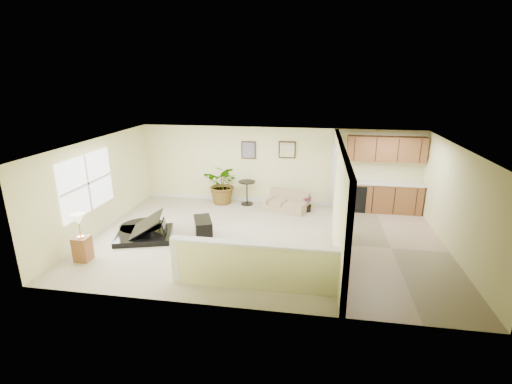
% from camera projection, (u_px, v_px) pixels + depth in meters
% --- Properties ---
extents(floor, '(9.00, 9.00, 0.00)m').
position_uv_depth(floor, '(264.00, 240.00, 9.59)').
color(floor, '#C1AE96').
rests_on(floor, ground).
extents(back_wall, '(9.00, 0.04, 2.50)m').
position_uv_depth(back_wall, '(278.00, 166.00, 12.04)').
color(back_wall, '#F0EDA4').
rests_on(back_wall, floor).
extents(front_wall, '(9.00, 0.04, 2.50)m').
position_uv_depth(front_wall, '(241.00, 246.00, 6.39)').
color(front_wall, '#F0EDA4').
rests_on(front_wall, floor).
extents(left_wall, '(0.04, 6.00, 2.50)m').
position_uv_depth(left_wall, '(98.00, 186.00, 9.91)').
color(left_wall, '#F0EDA4').
rests_on(left_wall, floor).
extents(right_wall, '(0.04, 6.00, 2.50)m').
position_uv_depth(right_wall, '(458.00, 203.00, 8.53)').
color(right_wall, '#F0EDA4').
rests_on(right_wall, floor).
extents(ceiling, '(9.00, 6.00, 0.04)m').
position_uv_depth(ceiling, '(265.00, 144.00, 8.84)').
color(ceiling, white).
rests_on(ceiling, back_wall).
extents(kitchen_vinyl, '(2.70, 6.00, 0.01)m').
position_uv_depth(kitchen_vinyl, '(391.00, 248.00, 9.11)').
color(kitchen_vinyl, tan).
rests_on(kitchen_vinyl, floor).
extents(interior_partition, '(0.18, 5.99, 2.50)m').
position_uv_depth(interior_partition, '(338.00, 195.00, 9.19)').
color(interior_partition, '#F0EDA4').
rests_on(interior_partition, floor).
extents(pony_half_wall, '(3.42, 0.22, 1.00)m').
position_uv_depth(pony_half_wall, '(252.00, 265.00, 7.26)').
color(pony_half_wall, '#F0EDA4').
rests_on(pony_half_wall, floor).
extents(left_window, '(0.05, 2.15, 1.45)m').
position_uv_depth(left_window, '(87.00, 183.00, 9.37)').
color(left_window, white).
rests_on(left_window, left_wall).
extents(wall_art_left, '(0.48, 0.04, 0.58)m').
position_uv_depth(wall_art_left, '(249.00, 150.00, 12.01)').
color(wall_art_left, '#342012').
rests_on(wall_art_left, back_wall).
extents(wall_mirror, '(0.55, 0.04, 0.55)m').
position_uv_depth(wall_mirror, '(287.00, 150.00, 11.80)').
color(wall_mirror, '#342012').
rests_on(wall_mirror, back_wall).
extents(kitchen_cabinets, '(2.36, 0.65, 2.33)m').
position_uv_depth(kitchen_cabinets, '(379.00, 184.00, 11.41)').
color(kitchen_cabinets, '#935B30').
rests_on(kitchen_cabinets, floor).
extents(piano, '(1.89, 1.88, 1.31)m').
position_uv_depth(piano, '(144.00, 216.00, 9.68)').
color(piano, black).
rests_on(piano, floor).
extents(piano_bench, '(0.70, 0.92, 0.55)m').
position_uv_depth(piano_bench, '(203.00, 229.00, 9.57)').
color(piano_bench, black).
rests_on(piano_bench, floor).
extents(loveseat, '(1.58, 1.18, 0.76)m').
position_uv_depth(loveseat, '(286.00, 201.00, 11.67)').
color(loveseat, tan).
rests_on(loveseat, floor).
extents(accent_table, '(0.54, 0.54, 0.79)m').
position_uv_depth(accent_table, '(247.00, 190.00, 12.08)').
color(accent_table, black).
rests_on(accent_table, floor).
extents(palm_plant, '(1.34, 1.21, 1.33)m').
position_uv_depth(palm_plant, '(224.00, 184.00, 12.16)').
color(palm_plant, black).
rests_on(palm_plant, floor).
extents(small_plant, '(0.32, 0.32, 0.50)m').
position_uv_depth(small_plant, '(307.00, 205.00, 11.54)').
color(small_plant, black).
rests_on(small_plant, floor).
extents(lamp_stand, '(0.34, 0.34, 1.13)m').
position_uv_depth(lamp_stand, '(81.00, 241.00, 8.39)').
color(lamp_stand, '#935B30').
rests_on(lamp_stand, floor).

